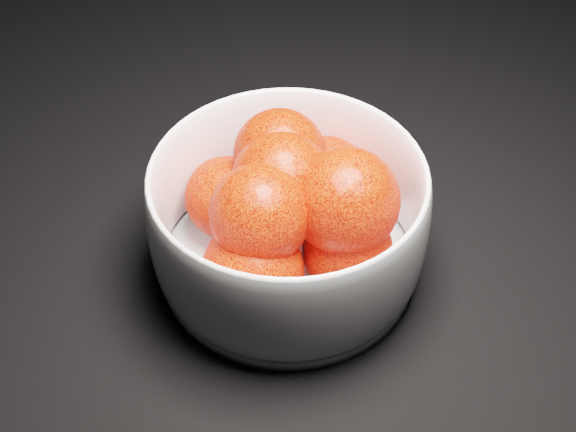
{
  "coord_description": "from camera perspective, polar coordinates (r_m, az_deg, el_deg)",
  "views": [
    {
      "loc": [
        -0.28,
        -0.17,
        0.48
      ],
      "look_at": [
        -0.25,
        0.25,
        0.06
      ],
      "focal_mm": 50.0,
      "sensor_mm": 36.0,
      "label": 1
    }
  ],
  "objects": [
    {
      "name": "bowl",
      "position": [
        0.6,
        -0.0,
        -0.35
      ],
      "size": [
        0.21,
        0.21,
        0.1
      ],
      "rotation": [
        0.0,
        0.0,
        -0.36
      ],
      "color": "white",
      "rests_on": "ground"
    },
    {
      "name": "orange_pile",
      "position": [
        0.59,
        0.22,
        0.73
      ],
      "size": [
        0.16,
        0.17,
        0.12
      ],
      "color": "#FF250D",
      "rests_on": "bowl"
    }
  ]
}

